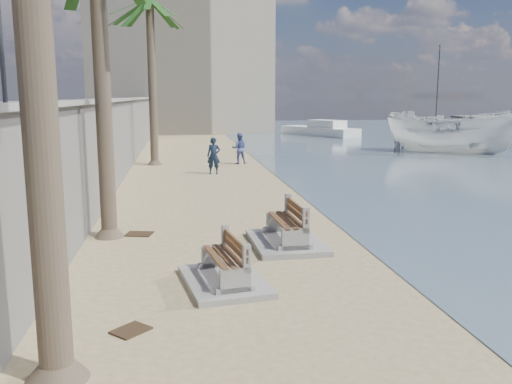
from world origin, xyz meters
TOP-DOWN VIEW (x-y plane):
  - ground_plane at (0.00, 0.00)m, footprint 140.00×140.00m
  - seawall at (-5.20, 20.00)m, footprint 0.45×70.00m
  - wall_cap at (-5.20, 20.00)m, footprint 0.80×70.00m
  - end_building at (-2.00, 52.00)m, footprint 18.00×12.00m
  - bench_near at (-1.66, 3.34)m, footprint 1.84×2.42m
  - bench_far at (0.13, 6.01)m, footprint 1.77×2.54m
  - palm_back at (-3.80, 23.00)m, footprint 5.00×5.00m
  - streetlight at (-5.10, 12.00)m, footprint 0.28×0.28m
  - person_a at (-0.84, 18.92)m, footprint 0.80×0.61m
  - person_b at (0.83, 22.71)m, footprint 0.97×0.78m
  - boat_cruiser at (15.37, 26.46)m, footprint 4.67×4.65m
  - yacht_far at (10.82, 43.39)m, footprint 6.26×8.56m
  - sailboat_west at (25.18, 48.71)m, footprint 7.62×4.21m
  - debris_b at (-3.34, 1.36)m, footprint 0.71×0.71m
  - debris_c at (-3.62, 7.61)m, footprint 0.80×0.70m

SIDE VIEW (x-z plane):
  - ground_plane at x=0.00m, z-range 0.00..0.00m
  - debris_b at x=-3.34m, z-range 0.00..0.03m
  - debris_c at x=-3.62m, z-range 0.00..0.03m
  - sailboat_west at x=25.18m, z-range -4.26..4.88m
  - yacht_far at x=10.82m, z-range -0.40..1.10m
  - bench_near at x=-1.66m, z-range -0.06..0.86m
  - bench_far at x=0.13m, z-range -0.07..0.97m
  - person_b at x=0.83m, z-range 0.00..1.88m
  - person_a at x=-0.84m, z-range 0.00..2.02m
  - boat_cruiser at x=15.37m, z-range -0.40..3.46m
  - seawall at x=-5.20m, z-range 0.00..3.50m
  - wall_cap at x=-5.20m, z-range 3.49..3.61m
  - streetlight at x=-5.10m, z-range 4.08..9.21m
  - end_building at x=-2.00m, z-range 0.00..14.00m
  - palm_back at x=-3.80m, z-range 3.71..13.24m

